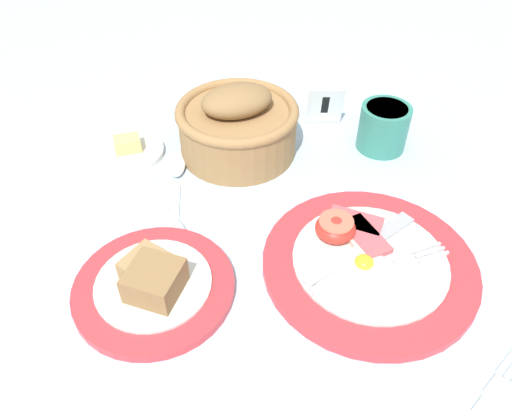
% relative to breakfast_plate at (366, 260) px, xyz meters
% --- Properties ---
extents(ground_plane, '(3.00, 3.00, 0.00)m').
position_rel_breakfast_plate_xyz_m(ground_plane, '(-0.08, 0.02, -0.01)').
color(ground_plane, '#A3BCD1').
extents(breakfast_plate, '(0.27, 0.27, 0.04)m').
position_rel_breakfast_plate_xyz_m(breakfast_plate, '(0.00, 0.00, 0.00)').
color(breakfast_plate, red).
rests_on(breakfast_plate, ground_plane).
extents(bread_plate, '(0.19, 0.19, 0.05)m').
position_rel_breakfast_plate_xyz_m(bread_plate, '(-0.26, -0.02, 0.01)').
color(bread_plate, red).
rests_on(bread_plate, ground_plane).
extents(sugar_cup, '(0.08, 0.08, 0.07)m').
position_rel_breakfast_plate_xyz_m(sugar_cup, '(0.09, 0.25, 0.03)').
color(sugar_cup, '#337F6B').
rests_on(sugar_cup, ground_plane).
extents(bread_basket, '(0.19, 0.19, 0.11)m').
position_rel_breakfast_plate_xyz_m(bread_basket, '(-0.14, 0.25, 0.04)').
color(bread_basket, olive).
rests_on(bread_basket, ground_plane).
extents(butter_dish, '(0.11, 0.11, 0.03)m').
position_rel_breakfast_plate_xyz_m(butter_dish, '(-0.32, 0.26, -0.00)').
color(butter_dish, silver).
rests_on(butter_dish, ground_plane).
extents(number_card, '(0.06, 0.05, 0.07)m').
position_rel_breakfast_plate_xyz_m(number_card, '(0.01, 0.33, 0.03)').
color(number_card, white).
rests_on(number_card, ground_plane).
extents(teaspoon_by_saucer, '(0.08, 0.19, 0.01)m').
position_rel_breakfast_plate_xyz_m(teaspoon_by_saucer, '(-0.25, 0.10, -0.00)').
color(teaspoon_by_saucer, silver).
rests_on(teaspoon_by_saucer, ground_plane).
extents(teaspoon_near_cup, '(0.03, 0.19, 0.01)m').
position_rel_breakfast_plate_xyz_m(teaspoon_near_cup, '(-0.24, 0.20, -0.00)').
color(teaspoon_near_cup, silver).
rests_on(teaspoon_near_cup, ground_plane).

